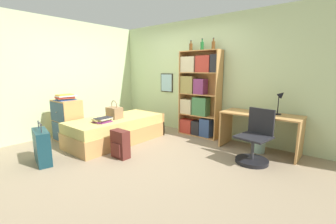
{
  "coord_description": "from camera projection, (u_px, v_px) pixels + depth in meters",
  "views": [
    {
      "loc": [
        3.04,
        -2.78,
        1.48
      ],
      "look_at": [
        0.55,
        0.2,
        0.75
      ],
      "focal_mm": 24.0,
      "sensor_mm": 36.0,
      "label": 1
    }
  ],
  "objects": [
    {
      "name": "handbag",
      "position": [
        114.0,
        113.0,
        4.55
      ],
      "size": [
        0.3,
        0.22,
        0.37
      ],
      "color": "#93704C",
      "rests_on": "bed"
    },
    {
      "name": "bottle_green",
      "position": [
        191.0,
        47.0,
        4.99
      ],
      "size": [
        0.08,
        0.08,
        0.23
      ],
      "color": "brown",
      "rests_on": "bookcase"
    },
    {
      "name": "book_stack_on_bed",
      "position": [
        103.0,
        120.0,
        4.23
      ],
      "size": [
        0.32,
        0.36,
        0.09
      ],
      "color": "#7A336B",
      "rests_on": "bed"
    },
    {
      "name": "desk_chair",
      "position": [
        254.0,
        146.0,
        3.62
      ],
      "size": [
        0.54,
        0.54,
        0.87
      ],
      "color": "black",
      "rests_on": "ground_plane"
    },
    {
      "name": "bookcase",
      "position": [
        198.0,
        95.0,
        5.01
      ],
      "size": [
        0.95,
        0.29,
        1.89
      ],
      "color": "tan",
      "rests_on": "ground_plane"
    },
    {
      "name": "desk",
      "position": [
        260.0,
        124.0,
        4.08
      ],
      "size": [
        1.36,
        0.58,
        0.7
      ],
      "color": "tan",
      "rests_on": "ground_plane"
    },
    {
      "name": "dresser",
      "position": [
        67.0,
        121.0,
        4.69
      ],
      "size": [
        0.6,
        0.43,
        0.87
      ],
      "color": "tan",
      "rests_on": "ground_plane"
    },
    {
      "name": "desk_lamp",
      "position": [
        281.0,
        98.0,
        3.89
      ],
      "size": [
        0.18,
        0.13,
        0.43
      ],
      "color": "black",
      "rests_on": "desk"
    },
    {
      "name": "backpack",
      "position": [
        120.0,
        144.0,
        3.81
      ],
      "size": [
        0.33,
        0.2,
        0.48
      ],
      "color": "#56231E",
      "rests_on": "ground_plane"
    },
    {
      "name": "waste_bin",
      "position": [
        259.0,
        144.0,
        4.08
      ],
      "size": [
        0.22,
        0.22,
        0.29
      ],
      "color": "#99C1B2",
      "rests_on": "ground_plane"
    },
    {
      "name": "bottle_clear",
      "position": [
        213.0,
        45.0,
        4.64
      ],
      "size": [
        0.07,
        0.07,
        0.24
      ],
      "color": "brown",
      "rests_on": "bookcase"
    },
    {
      "name": "wall_left",
      "position": [
        77.0,
        77.0,
        5.38
      ],
      "size": [
        0.06,
        10.0,
        2.6
      ],
      "color": "beige",
      "rests_on": "ground_plane"
    },
    {
      "name": "bed",
      "position": [
        117.0,
        130.0,
        4.68
      ],
      "size": [
        0.92,
        1.98,
        0.51
      ],
      "color": "tan",
      "rests_on": "ground_plane"
    },
    {
      "name": "ground_plane",
      "position": [
        139.0,
        149.0,
        4.29
      ],
      "size": [
        14.0,
        14.0,
        0.0
      ],
      "primitive_type": "plane",
      "color": "gray"
    },
    {
      "name": "magazine_pile_on_dresser",
      "position": [
        65.0,
        97.0,
        4.57
      ],
      "size": [
        0.33,
        0.4,
        0.12
      ],
      "color": "#334C84",
      "rests_on": "dresser"
    },
    {
      "name": "suitcase",
      "position": [
        42.0,
        147.0,
        3.59
      ],
      "size": [
        0.58,
        0.32,
        0.67
      ],
      "color": "#143842",
      "rests_on": "ground_plane"
    },
    {
      "name": "bottle_brown",
      "position": [
        202.0,
        46.0,
        4.81
      ],
      "size": [
        0.07,
        0.07,
        0.25
      ],
      "color": "#1E6B2D",
      "rests_on": "bookcase"
    },
    {
      "name": "wall_back",
      "position": [
        190.0,
        78.0,
        5.31
      ],
      "size": [
        10.0,
        0.09,
        2.6
      ],
      "color": "beige",
      "rests_on": "ground_plane"
    }
  ]
}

